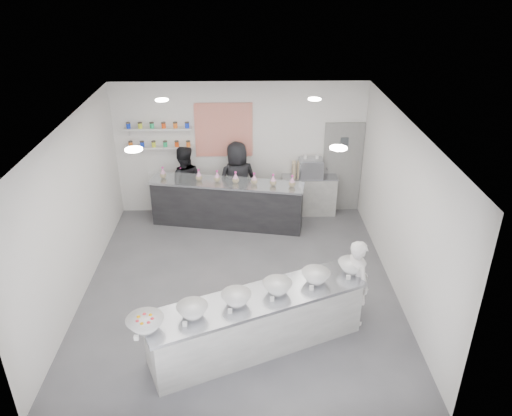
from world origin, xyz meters
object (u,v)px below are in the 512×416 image
(back_bar, at_px, (227,204))
(woman_prep, at_px, (357,282))
(staff_left, at_px, (184,184))
(prep_counter, at_px, (257,323))
(espresso_ledge, at_px, (309,195))
(staff_right, at_px, (237,181))
(espresso_machine, at_px, (311,168))

(back_bar, relative_size, woman_prep, 2.22)
(back_bar, distance_m, staff_left, 1.06)
(prep_counter, height_order, espresso_ledge, espresso_ledge)
(prep_counter, bearing_deg, staff_left, 86.43)
(prep_counter, distance_m, staff_right, 4.24)
(espresso_machine, xyz_separation_m, woman_prep, (0.30, -3.79, -0.38))
(woman_prep, distance_m, staff_right, 4.09)
(espresso_ledge, bearing_deg, espresso_machine, 0.00)
(espresso_machine, height_order, woman_prep, woman_prep)
(back_bar, height_order, woman_prep, woman_prep)
(prep_counter, xyz_separation_m, espresso_machine, (1.29, 4.39, 0.67))
(espresso_machine, bearing_deg, back_bar, -164.66)
(prep_counter, height_order, woman_prep, woman_prep)
(espresso_ledge, xyz_separation_m, espresso_machine, (0.01, 0.00, 0.66))
(prep_counter, xyz_separation_m, staff_left, (-1.51, 4.21, 0.40))
(woman_prep, bearing_deg, prep_counter, 93.44)
(espresso_machine, relative_size, woman_prep, 0.36)
(back_bar, height_order, staff_right, staff_right)
(espresso_ledge, relative_size, woman_prep, 0.83)
(woman_prep, xyz_separation_m, staff_left, (-3.09, 3.61, 0.12))
(prep_counter, height_order, back_bar, back_bar)
(back_bar, relative_size, espresso_ledge, 2.66)
(espresso_ledge, bearing_deg, back_bar, -164.59)
(staff_left, bearing_deg, back_bar, 154.93)
(staff_right, bearing_deg, espresso_ledge, 168.37)
(espresso_ledge, height_order, staff_left, staff_left)
(woman_prep, distance_m, staff_left, 4.75)
(espresso_ledge, xyz_separation_m, staff_left, (-2.79, -0.18, 0.40))
(prep_counter, relative_size, espresso_machine, 6.25)
(back_bar, bearing_deg, staff_right, 65.72)
(back_bar, bearing_deg, espresso_machine, 25.96)
(prep_counter, xyz_separation_m, woman_prep, (1.58, 0.60, 0.29))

